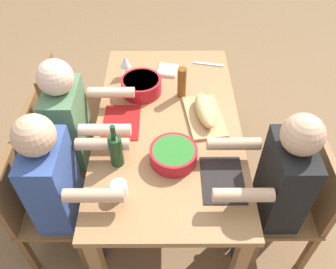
% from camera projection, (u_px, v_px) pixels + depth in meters
% --- Properties ---
extents(ground_plane, '(8.00, 8.00, 0.00)m').
position_uv_depth(ground_plane, '(168.00, 190.00, 2.75)').
color(ground_plane, brown).
extents(dining_table, '(1.65, 0.91, 0.74)m').
position_uv_depth(dining_table, '(168.00, 132.00, 2.28)').
color(dining_table, '#9E7044').
rests_on(dining_table, ground_plane).
extents(chair_far_right, '(0.40, 0.40, 0.85)m').
position_uv_depth(chair_far_right, '(68.00, 106.00, 2.71)').
color(chair_far_right, brown).
rests_on(chair_far_right, ground_plane).
extents(chair_near_left, '(0.40, 0.40, 0.85)m').
position_uv_depth(chair_near_left, '(298.00, 205.00, 2.09)').
color(chair_near_left, brown).
rests_on(chair_near_left, ground_plane).
extents(diner_near_left, '(0.41, 0.53, 1.20)m').
position_uv_depth(diner_near_left, '(275.00, 184.00, 1.93)').
color(diner_near_left, '#2D2D38').
rests_on(diner_near_left, ground_plane).
extents(chair_far_center, '(0.40, 0.40, 0.85)m').
position_uv_depth(chair_far_center, '(55.00, 150.00, 2.40)').
color(chair_far_center, brown).
rests_on(chair_far_center, ground_plane).
extents(diner_far_center, '(0.41, 0.53, 1.20)m').
position_uv_depth(diner_far_center, '(76.00, 127.00, 2.25)').
color(diner_far_center, '#2D2D38').
rests_on(diner_far_center, ground_plane).
extents(chair_far_left, '(0.40, 0.40, 0.85)m').
position_uv_depth(chair_far_left, '(38.00, 206.00, 2.08)').
color(chair_far_left, brown).
rests_on(chair_far_left, ground_plane).
extents(diner_far_left, '(0.41, 0.53, 1.20)m').
position_uv_depth(diner_far_left, '(61.00, 185.00, 1.93)').
color(diner_far_left, '#2D2D38').
rests_on(diner_far_left, ground_plane).
extents(serving_bowl_salad, '(0.27, 0.27, 0.11)m').
position_uv_depth(serving_bowl_salad, '(141.00, 85.00, 2.38)').
color(serving_bowl_salad, '#B21923').
rests_on(serving_bowl_salad, dining_table).
extents(serving_bowl_greens, '(0.27, 0.27, 0.09)m').
position_uv_depth(serving_bowl_greens, '(173.00, 154.00, 1.96)').
color(serving_bowl_greens, '#B21923').
rests_on(serving_bowl_greens, dining_table).
extents(cutting_board, '(0.43, 0.27, 0.02)m').
position_uv_depth(cutting_board, '(204.00, 116.00, 2.24)').
color(cutting_board, tan).
rests_on(cutting_board, dining_table).
extents(bread_loaf, '(0.33, 0.15, 0.09)m').
position_uv_depth(bread_loaf, '(205.00, 110.00, 2.20)').
color(bread_loaf, tan).
rests_on(bread_loaf, cutting_board).
extents(wine_bottle, '(0.08, 0.08, 0.29)m').
position_uv_depth(wine_bottle, '(116.00, 150.00, 1.91)').
color(wine_bottle, '#193819').
rests_on(wine_bottle, dining_table).
extents(beer_bottle, '(0.06, 0.06, 0.22)m').
position_uv_depth(beer_bottle, '(182.00, 83.00, 2.32)').
color(beer_bottle, brown).
rests_on(beer_bottle, dining_table).
extents(wine_glass, '(0.08, 0.08, 0.17)m').
position_uv_depth(wine_glass, '(125.00, 62.00, 2.47)').
color(wine_glass, silver).
rests_on(wine_glass, dining_table).
extents(placemat_near_left, '(0.32, 0.23, 0.01)m').
position_uv_depth(placemat_near_left, '(223.00, 180.00, 1.90)').
color(placemat_near_left, black).
rests_on(placemat_near_left, dining_table).
extents(placemat_far_center, '(0.32, 0.23, 0.01)m').
position_uv_depth(placemat_far_center, '(121.00, 122.00, 2.21)').
color(placemat_far_center, maroon).
rests_on(placemat_far_center, dining_table).
extents(cup_far_left, '(0.08, 0.08, 0.09)m').
position_uv_depth(cup_far_left, '(119.00, 189.00, 1.80)').
color(cup_far_left, white).
rests_on(cup_far_left, dining_table).
extents(carving_knife, '(0.07, 0.23, 0.01)m').
position_uv_depth(carving_knife, '(208.00, 64.00, 2.65)').
color(carving_knife, silver).
rests_on(carving_knife, dining_table).
extents(napkin_stack, '(0.16, 0.16, 0.02)m').
position_uv_depth(napkin_stack, '(167.00, 70.00, 2.59)').
color(napkin_stack, white).
rests_on(napkin_stack, dining_table).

